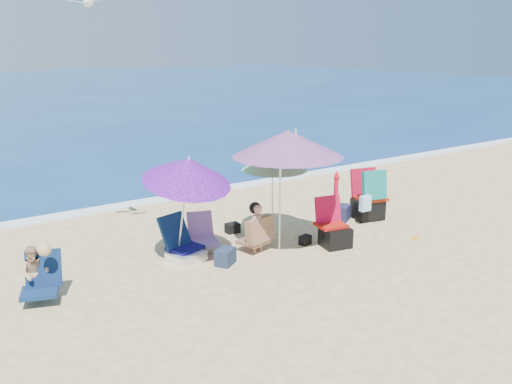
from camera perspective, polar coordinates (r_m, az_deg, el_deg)
ground at (r=10.29m, az=4.58°, el=-6.88°), size 120.00×120.00×0.00m
foam at (r=14.38m, az=-8.35°, el=-0.48°), size 120.00×0.50×0.04m
umbrella_turquoise at (r=10.06m, az=3.35°, el=5.08°), size 2.63×2.63×2.38m
umbrella_striped at (r=11.08m, az=1.94°, el=3.28°), size 1.50×1.50×1.80m
umbrella_blue at (r=9.46m, az=-7.12°, el=2.27°), size 1.73×1.79×2.15m
furled_umbrella at (r=11.66m, az=8.34°, el=-0.60°), size 0.14×0.14×1.31m
chair_navy at (r=10.18m, az=-7.64°, el=-5.89°), size 0.76×0.92×0.81m
chair_rainbow at (r=10.65m, az=-5.79°, el=-5.04°), size 0.70×0.82×0.70m
camp_chair_left at (r=10.86m, az=8.14°, el=-4.16°), size 0.65×0.71×0.96m
camp_chair_right at (r=12.61m, az=11.67°, el=-0.93°), size 1.00×0.84×1.18m
person_center at (r=10.38m, az=0.14°, el=-3.88°), size 0.72×0.60×0.96m
person_left at (r=9.13m, az=-21.95°, el=-7.89°), size 0.77×0.73×0.98m
bag_navy_a at (r=9.93m, az=-3.23°, el=-6.77°), size 0.47×0.43×0.29m
bag_black_a at (r=11.56m, az=-2.48°, el=-3.78°), size 0.29×0.22×0.21m
bag_tan at (r=11.12m, az=0.75°, el=-4.42°), size 0.30×0.22×0.25m
bag_navy_b at (r=12.51m, az=8.90°, el=-2.16°), size 0.56×0.52×0.34m
bag_black_b at (r=10.93m, az=5.16°, el=-5.03°), size 0.27×0.21×0.18m
orange_item at (r=11.70m, az=16.30°, el=-4.62°), size 0.23×0.15×0.03m
seagull at (r=10.34m, az=-17.17°, el=18.38°), size 0.61×0.68×0.13m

